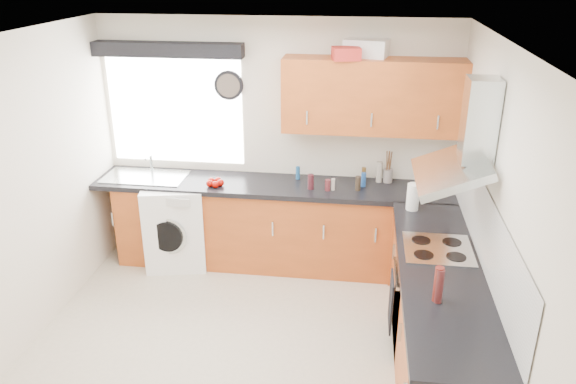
# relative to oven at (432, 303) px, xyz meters

# --- Properties ---
(ground_plane) EXTENTS (3.60, 3.60, 0.00)m
(ground_plane) POSITION_rel_oven_xyz_m (-1.50, -0.30, -0.42)
(ground_plane) COLOR beige
(ceiling) EXTENTS (3.60, 3.60, 0.02)m
(ceiling) POSITION_rel_oven_xyz_m (-1.50, -0.30, 2.08)
(ceiling) COLOR white
(ceiling) RESTS_ON wall_back
(wall_back) EXTENTS (3.60, 0.02, 2.50)m
(wall_back) POSITION_rel_oven_xyz_m (-1.50, 1.50, 0.82)
(wall_back) COLOR silver
(wall_back) RESTS_ON ground_plane
(wall_left) EXTENTS (0.02, 3.60, 2.50)m
(wall_left) POSITION_rel_oven_xyz_m (-3.30, -0.30, 0.82)
(wall_left) COLOR silver
(wall_left) RESTS_ON ground_plane
(wall_right) EXTENTS (0.02, 3.60, 2.50)m
(wall_right) POSITION_rel_oven_xyz_m (0.30, -0.30, 0.82)
(wall_right) COLOR silver
(wall_right) RESTS_ON ground_plane
(window) EXTENTS (1.40, 0.02, 1.10)m
(window) POSITION_rel_oven_xyz_m (-2.55, 1.49, 1.12)
(window) COLOR white
(window) RESTS_ON wall_back
(window_blind) EXTENTS (1.50, 0.18, 0.14)m
(window_blind) POSITION_rel_oven_xyz_m (-2.55, 1.40, 1.76)
(window_blind) COLOR black
(window_blind) RESTS_ON wall_back
(splashback) EXTENTS (0.01, 3.00, 0.54)m
(splashback) POSITION_rel_oven_xyz_m (0.29, 0.00, 0.75)
(splashback) COLOR white
(splashback) RESTS_ON wall_right
(base_cab_back) EXTENTS (3.00, 0.58, 0.86)m
(base_cab_back) POSITION_rel_oven_xyz_m (-1.60, 1.21, 0.01)
(base_cab_back) COLOR #9B4419
(base_cab_back) RESTS_ON ground_plane
(base_cab_corner) EXTENTS (0.60, 0.60, 0.86)m
(base_cab_corner) POSITION_rel_oven_xyz_m (0.00, 1.20, 0.01)
(base_cab_corner) COLOR #9B4419
(base_cab_corner) RESTS_ON ground_plane
(base_cab_right) EXTENTS (0.58, 2.10, 0.86)m
(base_cab_right) POSITION_rel_oven_xyz_m (0.01, -0.15, 0.01)
(base_cab_right) COLOR #9B4419
(base_cab_right) RESTS_ON ground_plane
(worktop_back) EXTENTS (3.60, 0.62, 0.05)m
(worktop_back) POSITION_rel_oven_xyz_m (-1.50, 1.20, 0.46)
(worktop_back) COLOR black
(worktop_back) RESTS_ON base_cab_back
(worktop_right) EXTENTS (0.62, 2.42, 0.05)m
(worktop_right) POSITION_rel_oven_xyz_m (0.00, -0.30, 0.46)
(worktop_right) COLOR black
(worktop_right) RESTS_ON base_cab_right
(sink) EXTENTS (0.84, 0.46, 0.10)m
(sink) POSITION_rel_oven_xyz_m (-2.83, 1.20, 0.52)
(sink) COLOR silver
(sink) RESTS_ON worktop_back
(oven) EXTENTS (0.56, 0.58, 0.85)m
(oven) POSITION_rel_oven_xyz_m (0.00, 0.00, 0.00)
(oven) COLOR black
(oven) RESTS_ON ground_plane
(hob_plate) EXTENTS (0.52, 0.52, 0.01)m
(hob_plate) POSITION_rel_oven_xyz_m (0.00, 0.00, 0.49)
(hob_plate) COLOR silver
(hob_plate) RESTS_ON worktop_right
(extractor_hood) EXTENTS (0.52, 0.78, 0.66)m
(extractor_hood) POSITION_rel_oven_xyz_m (0.10, -0.00, 1.34)
(extractor_hood) COLOR silver
(extractor_hood) RESTS_ON wall_right
(upper_cabinets) EXTENTS (1.70, 0.35, 0.70)m
(upper_cabinets) POSITION_rel_oven_xyz_m (-0.55, 1.32, 1.38)
(upper_cabinets) COLOR #9B4419
(upper_cabinets) RESTS_ON wall_back
(washing_machine) EXTENTS (0.71, 0.70, 0.89)m
(washing_machine) POSITION_rel_oven_xyz_m (-2.50, 1.10, 0.02)
(washing_machine) COLOR white
(washing_machine) RESTS_ON ground_plane
(wall_clock) EXTENTS (0.29, 0.04, 0.29)m
(wall_clock) POSITION_rel_oven_xyz_m (-1.97, 1.46, 1.40)
(wall_clock) COLOR black
(wall_clock) RESTS_ON wall_back
(casserole) EXTENTS (0.44, 0.36, 0.16)m
(casserole) POSITION_rel_oven_xyz_m (-0.63, 1.42, 1.81)
(casserole) COLOR white
(casserole) RESTS_ON upper_cabinets
(storage_box) EXTENTS (0.28, 0.25, 0.11)m
(storage_box) POSITION_rel_oven_xyz_m (-0.81, 1.22, 1.78)
(storage_box) COLOR #B4261E
(storage_box) RESTS_ON upper_cabinets
(utensil_pot) EXTENTS (0.11, 0.11, 0.13)m
(utensil_pot) POSITION_rel_oven_xyz_m (-0.35, 1.40, 0.55)
(utensil_pot) COLOR gray
(utensil_pot) RESTS_ON worktop_back
(kitchen_roll) EXTENTS (0.14, 0.14, 0.24)m
(kitchen_roll) POSITION_rel_oven_xyz_m (-0.15, 0.75, 0.61)
(kitchen_roll) COLOR white
(kitchen_roll) RESTS_ON worktop_right
(tomato_cluster) EXTENTS (0.17, 0.17, 0.07)m
(tomato_cluster) POSITION_rel_oven_xyz_m (-2.05, 1.06, 0.52)
(tomato_cluster) COLOR #A20902
(tomato_cluster) RESTS_ON worktop_back
(jar_0) EXTENTS (0.05, 0.05, 0.14)m
(jar_0) POSITION_rel_oven_xyz_m (-0.59, 1.24, 0.56)
(jar_0) COLOR navy
(jar_0) RESTS_ON worktop_back
(jar_1) EXTENTS (0.05, 0.05, 0.11)m
(jar_1) POSITION_rel_oven_xyz_m (-0.94, 1.09, 0.54)
(jar_1) COLOR #571F24
(jar_1) RESTS_ON worktop_back
(jar_2) EXTENTS (0.04, 0.04, 0.14)m
(jar_2) POSITION_rel_oven_xyz_m (-0.59, 1.40, 0.56)
(jar_2) COLOR brown
(jar_2) RESTS_ON worktop_back
(jar_3) EXTENTS (0.04, 0.04, 0.12)m
(jar_3) POSITION_rel_oven_xyz_m (-0.88, 1.11, 0.54)
(jar_3) COLOR #B6A79B
(jar_3) RESTS_ON worktop_back
(jar_4) EXTENTS (0.04, 0.04, 0.13)m
(jar_4) POSITION_rel_oven_xyz_m (-1.26, 1.36, 0.55)
(jar_4) COLOR #1B4F82
(jar_4) RESTS_ON worktop_back
(jar_5) EXTENTS (0.06, 0.06, 0.15)m
(jar_5) POSITION_rel_oven_xyz_m (-1.10, 1.11, 0.56)
(jar_5) COLOR #3F161D
(jar_5) RESTS_ON worktop_back
(jar_6) EXTENTS (0.06, 0.06, 0.21)m
(jar_6) POSITION_rel_oven_xyz_m (-0.44, 1.39, 0.59)
(jar_6) COLOR #ABA091
(jar_6) RESTS_ON worktop_back
(jar_7) EXTENTS (0.05, 0.05, 0.14)m
(jar_7) POSITION_rel_oven_xyz_m (-0.64, 1.14, 0.56)
(jar_7) COLOR #2F241A
(jar_7) RESTS_ON worktop_back
(bottle_0) EXTENTS (0.06, 0.06, 0.25)m
(bottle_0) POSITION_rel_oven_xyz_m (-0.09, -0.71, 0.61)
(bottle_0) COLOR maroon
(bottle_0) RESTS_ON worktop_right
(bottle_1) EXTENTS (0.05, 0.05, 0.24)m
(bottle_1) POSITION_rel_oven_xyz_m (-0.08, -0.73, 0.61)
(bottle_1) COLOR #48191A
(bottle_1) RESTS_ON worktop_right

